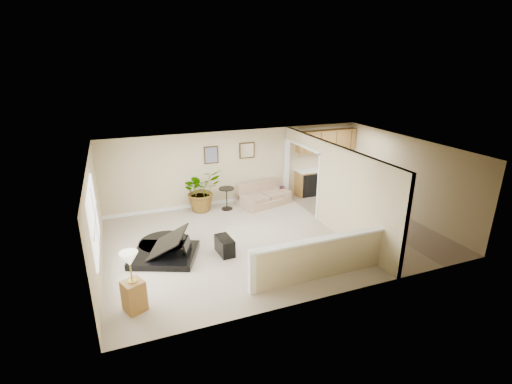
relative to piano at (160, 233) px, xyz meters
name	(u,v)px	position (x,y,z in m)	size (l,w,h in m)	color
floor	(273,236)	(3.07, -0.03, -0.61)	(9.00, 9.00, 0.00)	tan
back_wall	(239,167)	(3.07, 2.97, 0.64)	(9.00, 0.04, 2.50)	tan
front_wall	(335,243)	(3.07, -3.03, 0.64)	(9.00, 0.04, 2.50)	tan
left_wall	(94,219)	(-1.43, -0.03, 0.64)	(0.04, 6.00, 2.50)	tan
right_wall	(406,177)	(7.57, -0.03, 0.64)	(0.04, 6.00, 2.50)	tan
ceiling	(275,149)	(3.07, -0.03, 1.89)	(9.00, 6.00, 0.04)	silver
kitchen_vinyl	(366,220)	(6.22, -0.03, -0.61)	(2.70, 6.00, 0.01)	gray
interior_partition	(327,185)	(4.87, 0.22, 0.61)	(0.18, 5.99, 2.50)	tan
pony_half_wall	(318,258)	(3.14, -2.33, -0.09)	(3.42, 0.22, 1.00)	tan
left_window	(93,219)	(-1.42, -0.53, 0.84)	(0.05, 2.15, 1.45)	white
wall_art_left	(211,155)	(2.12, 2.94, 1.14)	(0.48, 0.04, 0.58)	#372814
wall_mirror	(247,150)	(3.37, 2.94, 1.19)	(0.55, 0.04, 0.55)	#372814
kitchen_cabinets	(323,170)	(6.26, 2.70, 0.26)	(2.36, 0.65, 2.33)	olive
piano	(160,233)	(0.00, 0.00, 0.00)	(2.20, 2.16, 1.47)	black
piano_bench	(225,246)	(1.51, -0.48, -0.39)	(0.33, 0.66, 0.44)	black
loveseat	(263,193)	(3.77, 2.42, -0.25)	(1.92, 1.36, 0.97)	tan
accent_table	(227,196)	(2.44, 2.38, -0.14)	(0.51, 0.51, 0.74)	black
palm_plant	(201,190)	(1.66, 2.62, 0.07)	(1.53, 1.43, 1.39)	black
small_plant	(282,194)	(4.52, 2.52, -0.40)	(0.34, 0.34, 0.51)	black
lamp_stand	(133,286)	(-0.80, -2.03, -0.07)	(0.50, 0.50, 1.29)	olive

